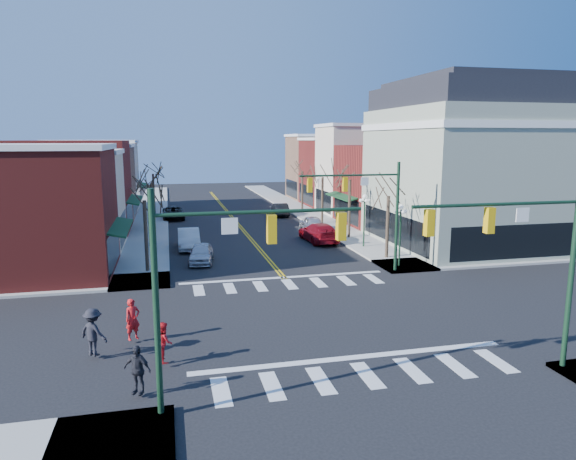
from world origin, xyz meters
TOP-DOWN VIEW (x-y plane):
  - ground at (0.00, 0.00)m, footprint 160.00×160.00m
  - sidewalk_left at (-8.75, 20.00)m, footprint 3.50×70.00m
  - sidewalk_right at (8.75, 20.00)m, footprint 3.50×70.00m
  - bldg_left_brick_a at (-15.50, 11.75)m, footprint 10.00×8.50m
  - bldg_left_stucco_a at (-15.50, 19.50)m, footprint 10.00×7.00m
  - bldg_left_brick_b at (-15.50, 27.50)m, footprint 10.00×9.00m
  - bldg_left_tan at (-15.50, 35.75)m, footprint 10.00×7.50m
  - bldg_left_stucco_b at (-15.50, 43.50)m, footprint 10.00×8.00m
  - bldg_right_brick_a at (15.50, 25.75)m, footprint 10.00×8.50m
  - bldg_right_stucco at (15.50, 33.50)m, footprint 10.00×7.00m
  - bldg_right_brick_b at (15.50, 41.00)m, footprint 10.00×8.00m
  - bldg_right_tan at (15.50, 49.00)m, footprint 10.00×8.00m
  - victorian_corner at (16.50, 14.50)m, footprint 12.25×14.25m
  - traffic_mast_near_left at (-5.55, -7.40)m, footprint 6.60×0.28m
  - traffic_mast_near_right at (5.55, -7.40)m, footprint 6.60×0.28m
  - traffic_mast_far_right at (5.55, 7.40)m, footprint 6.60×0.28m
  - lamppost_corner at (8.20, 8.50)m, footprint 0.36×0.36m
  - lamppost_midblock at (8.20, 15.00)m, footprint 0.36×0.36m
  - tree_left_a at (-8.40, 11.00)m, footprint 0.24×0.24m
  - tree_left_b at (-8.40, 19.00)m, footprint 0.24×0.24m
  - tree_left_c at (-8.40, 27.00)m, footprint 0.24×0.24m
  - tree_left_d at (-8.40, 35.00)m, footprint 0.24×0.24m
  - tree_right_a at (8.40, 11.00)m, footprint 0.24×0.24m
  - tree_right_b at (8.40, 19.00)m, footprint 0.24×0.24m
  - tree_right_c at (8.40, 27.00)m, footprint 0.24×0.24m
  - tree_right_d at (8.40, 35.00)m, footprint 0.24×0.24m
  - car_left_near at (-4.80, 13.00)m, footprint 2.14×4.20m
  - car_left_mid at (-5.44, 18.00)m, footprint 1.72×4.79m
  - car_left_far at (-6.40, 34.02)m, footprint 2.37×4.98m
  - car_right_near at (5.45, 18.29)m, footprint 2.55×5.66m
  - car_right_mid at (6.40, 23.92)m, footprint 1.71×4.17m
  - car_right_far at (5.46, 33.76)m, footprint 1.83×4.51m
  - pedestrian_red_a at (-8.59, -0.98)m, footprint 0.78×0.69m
  - pedestrian_red_b at (-7.30, -3.54)m, footprint 0.76×0.88m
  - pedestrian_dark_a at (-8.15, -5.95)m, footprint 1.07×0.85m
  - pedestrian_dark_b at (-10.00, -2.33)m, footprint 1.42×1.32m

SIDE VIEW (x-z plane):
  - ground at x=0.00m, z-range 0.00..0.00m
  - sidewalk_left at x=-8.75m, z-range 0.00..0.15m
  - sidewalk_right at x=8.75m, z-range 0.00..0.15m
  - car_left_near at x=-4.80m, z-range 0.00..1.37m
  - car_left_far at x=-6.40m, z-range 0.00..1.37m
  - car_right_mid at x=6.40m, z-range 0.00..1.42m
  - car_right_far at x=5.46m, z-range 0.00..1.45m
  - car_left_mid at x=-5.44m, z-range 0.00..1.57m
  - car_right_near at x=5.45m, z-range 0.00..1.61m
  - pedestrian_red_b at x=-7.30m, z-range 0.15..1.72m
  - pedestrian_dark_a at x=-8.15m, z-range 0.15..1.84m
  - pedestrian_red_a at x=-8.59m, z-range 0.15..1.93m
  - pedestrian_dark_b at x=-10.00m, z-range 0.15..2.07m
  - tree_left_c at x=-8.40m, z-range 0.00..4.55m
  - tree_right_a at x=8.40m, z-range 0.00..4.62m
  - tree_left_a at x=-8.40m, z-range 0.00..4.76m
  - tree_right_c at x=8.40m, z-range 0.00..4.83m
  - tree_left_d at x=-8.40m, z-range 0.00..4.90m
  - tree_right_d at x=8.40m, z-range 0.00..4.97m
  - tree_left_b at x=-8.40m, z-range 0.00..5.04m
  - tree_right_b at x=8.40m, z-range 0.00..5.18m
  - lamppost_corner at x=8.20m, z-range 0.80..5.13m
  - lamppost_midblock at x=8.20m, z-range 0.80..5.13m
  - bldg_left_stucco_a at x=-15.50m, z-range 0.00..7.50m
  - bldg_left_tan at x=-15.50m, z-range 0.00..7.80m
  - bldg_left_brick_a at x=-15.50m, z-range 0.00..8.00m
  - bldg_right_brick_a at x=15.50m, z-range 0.00..8.00m
  - bldg_left_stucco_b at x=-15.50m, z-range 0.00..8.20m
  - bldg_left_brick_b at x=-15.50m, z-range 0.00..8.50m
  - bldg_right_brick_b at x=15.50m, z-range 0.00..8.50m
  - bldg_right_tan at x=15.50m, z-range 0.00..9.00m
  - traffic_mast_near_left at x=-5.55m, z-range 1.11..8.31m
  - traffic_mast_near_right at x=5.55m, z-range 1.11..8.31m
  - traffic_mast_far_right at x=5.55m, z-range 1.11..8.31m
  - bldg_right_stucco at x=15.50m, z-range 0.00..10.00m
  - victorian_corner at x=16.50m, z-range 0.01..13.31m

